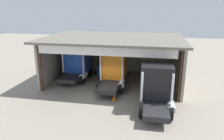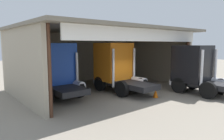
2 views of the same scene
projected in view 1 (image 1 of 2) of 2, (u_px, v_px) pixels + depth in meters
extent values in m
plane|color=gray|center=(106.00, 96.00, 18.81)|extent=(80.00, 80.00, 0.00)
cube|color=#9E937F|center=(120.00, 52.00, 25.82)|extent=(12.86, 0.24, 4.59)
cube|color=#9E937F|center=(56.00, 58.00, 23.16)|extent=(0.24, 8.15, 4.59)
cube|color=#9E937F|center=(179.00, 63.00, 20.81)|extent=(0.24, 8.15, 4.59)
cube|color=#6E6759|center=(113.00, 38.00, 20.78)|extent=(13.46, 9.26, 0.20)
cylinder|color=#4C2D1E|center=(40.00, 67.00, 19.42)|extent=(0.24, 0.24, 4.59)
cylinder|color=#4C2D1E|center=(180.00, 75.00, 17.16)|extent=(0.24, 0.24, 4.59)
cube|color=white|center=(104.00, 50.00, 17.18)|extent=(11.58, 0.12, 0.90)
cube|color=#1E47B7|center=(78.00, 58.00, 23.09)|extent=(2.53, 2.60, 2.89)
cube|color=black|center=(82.00, 52.00, 24.16)|extent=(2.11, 0.10, 0.87)
cube|color=silver|center=(83.00, 69.00, 24.77)|extent=(2.36, 0.21, 0.44)
cube|color=#232326|center=(72.00, 77.00, 21.84)|extent=(1.93, 3.30, 0.36)
cylinder|color=silver|center=(63.00, 65.00, 22.11)|extent=(0.18, 0.18, 2.50)
cylinder|color=silver|center=(83.00, 66.00, 21.66)|extent=(0.18, 0.18, 2.50)
cylinder|color=silver|center=(83.00, 75.00, 21.86)|extent=(0.59, 1.21, 0.56)
cylinder|color=black|center=(71.00, 71.00, 24.27)|extent=(0.32, 1.07, 1.06)
cylinder|color=black|center=(89.00, 73.00, 23.83)|extent=(0.32, 1.07, 1.06)
cylinder|color=black|center=(63.00, 78.00, 22.11)|extent=(0.32, 1.07, 1.06)
cylinder|color=black|center=(82.00, 79.00, 21.67)|extent=(0.32, 1.07, 1.06)
cube|color=orange|center=(114.00, 64.00, 20.84)|extent=(2.35, 2.14, 2.88)
cube|color=black|center=(116.00, 56.00, 21.71)|extent=(1.98, 0.08, 0.87)
cube|color=silver|center=(116.00, 75.00, 22.33)|extent=(2.21, 0.18, 0.44)
cube|color=#232326|center=(110.00, 85.00, 19.34)|extent=(1.78, 3.74, 0.36)
cylinder|color=silver|center=(101.00, 70.00, 19.98)|extent=(0.18, 0.18, 2.73)
cylinder|color=silver|center=(123.00, 71.00, 19.61)|extent=(0.18, 0.18, 2.73)
cylinder|color=silver|center=(122.00, 84.00, 19.41)|extent=(0.57, 1.20, 0.56)
cylinder|color=black|center=(105.00, 78.00, 21.90)|extent=(0.31, 1.12, 1.12)
cylinder|color=black|center=(124.00, 79.00, 21.55)|extent=(0.31, 1.12, 1.12)
cylinder|color=black|center=(99.00, 86.00, 19.57)|extent=(0.31, 1.12, 1.12)
cylinder|color=black|center=(121.00, 88.00, 19.22)|extent=(0.31, 1.12, 1.12)
cube|color=black|center=(157.00, 82.00, 16.08)|extent=(2.36, 2.21, 2.69)
cube|color=black|center=(157.00, 72.00, 16.99)|extent=(1.99, 0.09, 0.81)
cube|color=silver|center=(155.00, 94.00, 17.56)|extent=(2.22, 0.19, 0.44)
cube|color=#232326|center=(156.00, 109.00, 14.86)|extent=(1.79, 3.15, 0.36)
cylinder|color=silver|center=(142.00, 90.00, 15.17)|extent=(0.18, 0.18, 2.66)
cylinder|color=silver|center=(172.00, 92.00, 14.81)|extent=(0.18, 0.18, 2.66)
cylinder|color=silver|center=(171.00, 107.00, 14.93)|extent=(0.58, 1.21, 0.56)
cylinder|color=black|center=(142.00, 98.00, 17.12)|extent=(0.31, 1.15, 1.15)
cylinder|color=black|center=(168.00, 100.00, 16.77)|extent=(0.31, 1.15, 1.15)
cylinder|color=black|center=(141.00, 110.00, 15.09)|extent=(0.31, 1.15, 1.15)
cylinder|color=black|center=(171.00, 112.00, 14.74)|extent=(0.31, 1.15, 1.15)
cylinder|color=#197233|center=(105.00, 68.00, 25.87)|extent=(0.58, 0.58, 0.89)
cube|color=#1E59A5|center=(101.00, 69.00, 25.10)|extent=(0.90, 0.60, 1.00)
cone|color=orange|center=(114.00, 97.00, 17.88)|extent=(0.36, 0.36, 0.56)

